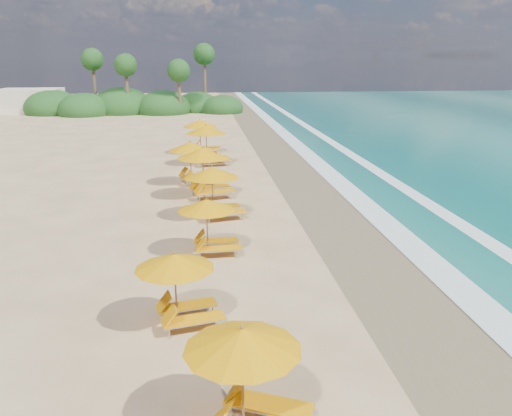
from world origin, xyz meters
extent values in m
plane|color=#D7B27E|center=(0.00, 0.00, 0.00)|extent=(160.00, 160.00, 0.00)
cube|color=olive|center=(4.00, 0.00, 0.01)|extent=(4.00, 160.00, 0.01)
cube|color=white|center=(5.50, 0.00, 0.03)|extent=(1.20, 160.00, 0.01)
cube|color=white|center=(8.50, 0.00, 0.02)|extent=(0.80, 160.00, 0.01)
cylinder|color=olive|center=(-1.40, -10.30, 1.03)|extent=(0.05, 0.05, 2.06)
cone|color=orange|center=(-1.40, -10.30, 1.89)|extent=(2.80, 2.80, 0.41)
sphere|color=olive|center=(-1.40, -10.30, 2.12)|extent=(0.07, 0.07, 0.07)
cylinder|color=olive|center=(-2.74, -6.29, 0.97)|extent=(0.05, 0.05, 1.93)
cone|color=orange|center=(-2.74, -6.29, 1.77)|extent=(2.38, 2.38, 0.39)
sphere|color=olive|center=(-2.74, -6.29, 1.98)|extent=(0.07, 0.07, 0.07)
cylinder|color=olive|center=(-1.84, -1.35, 0.97)|extent=(0.05, 0.05, 1.93)
cone|color=orange|center=(-1.84, -1.35, 1.77)|extent=(2.08, 2.08, 0.39)
sphere|color=olive|center=(-1.84, -1.35, 1.99)|extent=(0.07, 0.07, 0.07)
cylinder|color=olive|center=(-1.52, 2.66, 1.10)|extent=(0.05, 0.05, 2.19)
cone|color=orange|center=(-1.52, 2.66, 2.01)|extent=(2.71, 2.71, 0.44)
sphere|color=olive|center=(-1.52, 2.66, 2.25)|extent=(0.08, 0.08, 0.08)
cylinder|color=olive|center=(-1.87, 6.05, 1.20)|extent=(0.06, 0.06, 2.40)
cone|color=orange|center=(-1.87, 6.05, 2.19)|extent=(2.95, 2.95, 0.48)
sphere|color=olive|center=(-1.87, 6.05, 2.46)|extent=(0.09, 0.09, 0.09)
cylinder|color=olive|center=(-2.48, 8.90, 1.12)|extent=(0.06, 0.06, 2.25)
cone|color=orange|center=(-2.48, 8.90, 2.06)|extent=(2.88, 2.88, 0.45)
sphere|color=olive|center=(-2.48, 8.90, 2.31)|extent=(0.08, 0.08, 0.08)
cylinder|color=olive|center=(-1.55, 13.85, 1.22)|extent=(0.06, 0.06, 2.45)
cone|color=orange|center=(-1.55, 13.85, 2.24)|extent=(2.88, 2.88, 0.49)
sphere|color=olive|center=(-1.55, 13.85, 2.51)|extent=(0.09, 0.09, 0.09)
cylinder|color=olive|center=(-1.90, 17.86, 1.17)|extent=(0.06, 0.06, 2.33)
cone|color=orange|center=(-1.90, 17.86, 2.14)|extent=(2.59, 2.59, 0.47)
sphere|color=olive|center=(-1.90, 17.86, 2.40)|extent=(0.08, 0.08, 0.08)
ellipsoid|color=#163D14|center=(-6.00, 45.00, 0.62)|extent=(6.40, 6.40, 4.16)
ellipsoid|color=#163D14|center=(-11.00, 46.00, 0.70)|extent=(7.20, 7.20, 4.68)
ellipsoid|color=#163D14|center=(-15.00, 44.00, 0.58)|extent=(6.00, 6.00, 3.90)
ellipsoid|color=#163D14|center=(-2.00, 47.00, 0.55)|extent=(5.60, 5.60, 3.64)
ellipsoid|color=#163D14|center=(-19.00, 46.00, 0.64)|extent=(6.60, 6.60, 4.29)
ellipsoid|color=#163D14|center=(1.00, 45.00, 0.49)|extent=(5.00, 5.00, 3.25)
cylinder|color=brown|center=(-4.00, 43.00, 2.50)|extent=(0.36, 0.36, 5.00)
sphere|color=#163D14|center=(-4.00, 43.00, 5.00)|extent=(2.60, 2.60, 2.60)
cylinder|color=brown|center=(-10.00, 44.00, 2.80)|extent=(0.36, 0.36, 5.60)
sphere|color=#163D14|center=(-10.00, 44.00, 5.60)|extent=(2.60, 2.60, 2.60)
cylinder|color=brown|center=(-14.00, 46.00, 3.10)|extent=(0.36, 0.36, 6.20)
sphere|color=#163D14|center=(-14.00, 46.00, 6.20)|extent=(2.60, 2.60, 2.60)
cylinder|color=brown|center=(-1.00, 47.00, 3.40)|extent=(0.36, 0.36, 6.80)
sphere|color=#163D14|center=(-1.00, 47.00, 6.80)|extent=(2.60, 2.60, 2.60)
cube|color=beige|center=(-22.00, 48.00, 1.40)|extent=(7.00, 5.00, 2.80)
camera|label=1|loc=(-2.06, -18.27, 6.63)|focal=36.29mm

